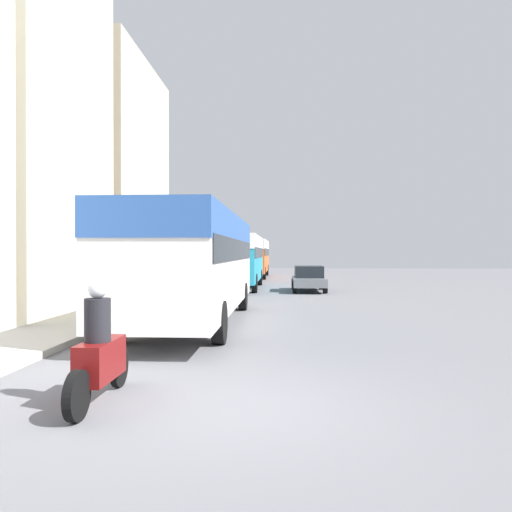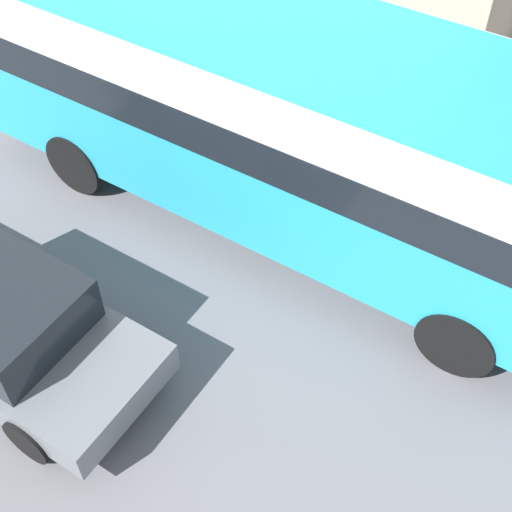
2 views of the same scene
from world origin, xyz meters
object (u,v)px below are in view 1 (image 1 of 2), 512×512
object	(u,v)px
bus_third_in_line	(252,253)
car_crossing	(309,278)
bus_lead	(194,254)
pedestrian_near_curb	(205,265)
motorcycle_behind_lead	(99,354)
bus_following	(238,255)
pedestrian_walking_away	(210,265)

from	to	relation	value
bus_third_in_line	car_crossing	distance (m)	15.49
bus_lead	pedestrian_near_curb	distance (m)	26.00
bus_third_in_line	motorcycle_behind_lead	world-z (taller)	bus_third_in_line
bus_following	bus_third_in_line	size ratio (longest dim) A/B	0.89
pedestrian_near_curb	pedestrian_walking_away	xyz separation A→B (m)	(0.58, -1.02, -0.02)
bus_lead	bus_third_in_line	world-z (taller)	bus_lead
car_crossing	pedestrian_near_curb	size ratio (longest dim) A/B	2.40
motorcycle_behind_lead	pedestrian_near_curb	world-z (taller)	pedestrian_near_curb
car_crossing	pedestrian_walking_away	size ratio (longest dim) A/B	2.44
bus_lead	bus_following	distance (m)	14.18
motorcycle_behind_lead	bus_third_in_line	bearing A→B (deg)	90.13
bus_third_in_line	bus_following	bearing A→B (deg)	-89.84
bus_third_in_line	motorcycle_behind_lead	size ratio (longest dim) A/B	4.93
bus_following	pedestrian_walking_away	world-z (taller)	bus_following
motorcycle_behind_lead	pedestrian_near_curb	xyz separation A→B (m)	(-3.80, 33.63, 0.41)
bus_third_in_line	motorcycle_behind_lead	xyz separation A→B (m)	(0.08, -35.19, -1.35)
bus_lead	motorcycle_behind_lead	size ratio (longest dim) A/B	4.89
bus_third_in_line	pedestrian_near_curb	size ratio (longest dim) A/B	6.05
bus_third_in_line	pedestrian_walking_away	bearing A→B (deg)	-140.60
bus_following	motorcycle_behind_lead	size ratio (longest dim) A/B	4.40
bus_following	bus_third_in_line	distance (m)	13.09
motorcycle_behind_lead	pedestrian_walking_away	distance (m)	32.77
bus_third_in_line	motorcycle_behind_lead	distance (m)	35.21
car_crossing	bus_following	bearing A→B (deg)	155.65
bus_third_in_line	car_crossing	world-z (taller)	bus_third_in_line
bus_following	motorcycle_behind_lead	world-z (taller)	bus_following
pedestrian_walking_away	motorcycle_behind_lead	bearing A→B (deg)	-84.36
motorcycle_behind_lead	pedestrian_walking_away	bearing A→B (deg)	95.64
bus_third_in_line	car_crossing	size ratio (longest dim) A/B	2.52
pedestrian_near_curb	pedestrian_walking_away	size ratio (longest dim) A/B	1.01
bus_lead	pedestrian_walking_away	size ratio (longest dim) A/B	6.09
bus_following	pedestrian_walking_away	distance (m)	11.02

